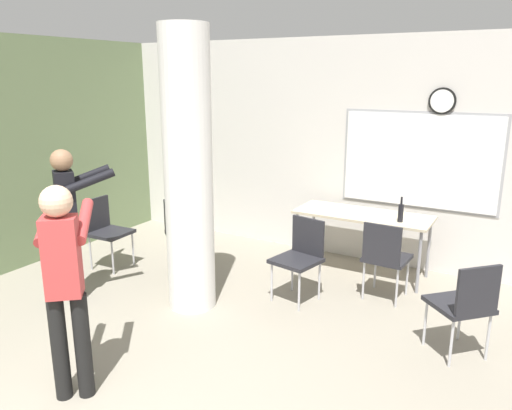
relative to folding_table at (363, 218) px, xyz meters
The scene contains 11 objects.
wall_back 0.93m from the folding_table, 116.81° to the left, with size 8.00×0.15×2.80m.
support_pillar 2.23m from the folding_table, 126.20° to the right, with size 0.48×0.48×2.80m.
folding_table is the anchor object (origin of this frame).
bottle_on_table 0.51m from the folding_table, 15.34° to the right, with size 0.06×0.06×0.29m.
chair_table_right 0.78m from the folding_table, 53.56° to the right, with size 0.46×0.46×0.87m.
chair_near_pillar 2.20m from the folding_table, 152.24° to the right, with size 0.62×0.62×0.87m.
chair_mid_room 1.94m from the folding_table, 46.19° to the right, with size 0.62×0.62×0.87m.
chair_by_left_wall 3.13m from the folding_table, 154.23° to the right, with size 0.45×0.45×0.87m.
chair_table_front 1.09m from the folding_table, 108.56° to the right, with size 0.52×0.52×0.87m.
person_watching_back 3.28m from the folding_table, 137.41° to the right, with size 0.58×0.65×1.62m.
person_playing_front 3.55m from the folding_table, 108.22° to the right, with size 0.61×0.63×1.62m.
Camera 1 is at (1.99, -1.04, 2.34)m, focal length 35.00 mm.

